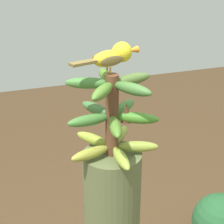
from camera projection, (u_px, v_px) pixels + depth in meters
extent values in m
cylinder|color=brown|center=(112.00, 116.00, 1.13)|extent=(0.04, 0.04, 0.26)
ellipsoid|color=#919F3B|center=(120.00, 135.00, 1.24)|extent=(0.12, 0.11, 0.03)
ellipsoid|color=#93A735|center=(92.00, 139.00, 1.22)|extent=(0.13, 0.10, 0.03)
ellipsoid|color=olive|center=(90.00, 153.00, 1.13)|extent=(0.07, 0.14, 0.03)
ellipsoid|color=#8BA239|center=(120.00, 159.00, 1.10)|extent=(0.13, 0.04, 0.03)
ellipsoid|color=olive|center=(138.00, 146.00, 1.17)|extent=(0.08, 0.14, 0.03)
ellipsoid|color=#407D25|center=(137.00, 118.00, 1.12)|extent=(0.10, 0.13, 0.03)
ellipsoid|color=#407932|center=(124.00, 107.00, 1.19)|extent=(0.11, 0.12, 0.03)
ellipsoid|color=#3E6F37|center=(96.00, 109.00, 1.18)|extent=(0.13, 0.08, 0.03)
ellipsoid|color=#3F7531|center=(88.00, 120.00, 1.10)|extent=(0.04, 0.13, 0.03)
ellipsoid|color=#4D7829|center=(115.00, 127.00, 1.06)|extent=(0.14, 0.06, 0.03)
ellipsoid|color=#427B35|center=(87.00, 83.00, 1.09)|extent=(0.08, 0.13, 0.03)
ellipsoid|color=#4C7729|center=(103.00, 92.00, 1.03)|extent=(0.12, 0.11, 0.03)
ellipsoid|color=#406C31|center=(132.00, 89.00, 1.05)|extent=(0.13, 0.10, 0.03)
ellipsoid|color=#506F31|center=(132.00, 79.00, 1.13)|extent=(0.06, 0.14, 0.03)
ellipsoid|color=#507827|center=(106.00, 76.00, 1.15)|extent=(0.13, 0.05, 0.03)
cone|color=#4C2D1E|center=(126.00, 113.00, 1.12)|extent=(0.04, 0.04, 0.06)
cone|color=brown|center=(116.00, 110.00, 1.17)|extent=(0.04, 0.04, 0.06)
cylinder|color=#C68933|center=(112.00, 70.00, 1.09)|extent=(0.00, 0.01, 0.02)
cylinder|color=#C68933|center=(106.00, 68.00, 1.11)|extent=(0.01, 0.01, 0.02)
ellipsoid|color=yellow|center=(109.00, 58.00, 1.09)|extent=(0.08, 0.12, 0.05)
ellipsoid|color=brown|center=(112.00, 61.00, 1.07)|extent=(0.03, 0.08, 0.03)
ellipsoid|color=brown|center=(103.00, 57.00, 1.10)|extent=(0.03, 0.08, 0.03)
cube|color=brown|center=(83.00, 62.00, 1.04)|extent=(0.05, 0.08, 0.01)
sphere|color=yellow|center=(122.00, 52.00, 1.11)|extent=(0.06, 0.06, 0.06)
sphere|color=black|center=(119.00, 49.00, 1.13)|extent=(0.01, 0.01, 0.01)
cone|color=orange|center=(133.00, 50.00, 1.13)|extent=(0.03, 0.04, 0.02)
sphere|color=#23562D|center=(220.00, 222.00, 2.31)|extent=(0.35, 0.35, 0.35)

